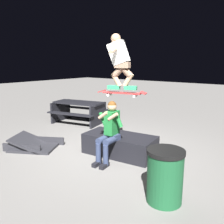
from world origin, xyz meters
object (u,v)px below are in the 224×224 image
at_px(trash_bin, 165,176).
at_px(kicker_ramp, 35,145).
at_px(skateboard, 122,93).
at_px(picnic_table_back, 79,109).
at_px(skater_airborne, 120,59).
at_px(ledge_box_main, 120,145).
at_px(person_sitting_on_ledge, 109,129).

bearing_deg(trash_bin, kicker_ramp, -2.13).
height_order(skateboard, picnic_table_back, skateboard).
bearing_deg(skater_airborne, trash_bin, 149.84).
xyz_separation_m(ledge_box_main, skateboard, (-0.21, 0.22, 1.24)).
bearing_deg(picnic_table_back, trash_bin, 150.19).
xyz_separation_m(ledge_box_main, picnic_table_back, (2.88, -1.49, 0.27)).
height_order(picnic_table_back, trash_bin, trash_bin).
bearing_deg(person_sitting_on_ledge, skater_airborne, -118.40).
distance_m(skateboard, kicker_ramp, 2.66).
bearing_deg(skateboard, trash_bin, 148.40).
height_order(kicker_ramp, picnic_table_back, picnic_table_back).
relative_size(ledge_box_main, person_sitting_on_ledge, 1.26).
relative_size(ledge_box_main, skater_airborne, 1.46).
distance_m(ledge_box_main, kicker_ramp, 2.15).
height_order(person_sitting_on_ledge, trash_bin, person_sitting_on_ledge).
bearing_deg(picnic_table_back, person_sitting_on_ledge, 146.64).
height_order(ledge_box_main, skateboard, skateboard).
distance_m(person_sitting_on_ledge, kicker_ramp, 2.14).
relative_size(person_sitting_on_ledge, skater_airborne, 1.16).
height_order(person_sitting_on_ledge, kicker_ramp, person_sitting_on_ledge).
xyz_separation_m(ledge_box_main, kicker_ramp, (1.91, 0.98, -0.17)).
bearing_deg(picnic_table_back, kicker_ramp, 111.48).
bearing_deg(person_sitting_on_ledge, kicker_ramp, 15.51).
relative_size(skater_airborne, trash_bin, 1.34).
relative_size(ledge_box_main, picnic_table_back, 0.83).
bearing_deg(trash_bin, picnic_table_back, -29.81).
distance_m(kicker_ramp, picnic_table_back, 2.70).
bearing_deg(skateboard, ledge_box_main, -45.87).
relative_size(person_sitting_on_ledge, skateboard, 1.26).
bearing_deg(skater_airborne, kicker_ramp, 19.79).
bearing_deg(trash_bin, ledge_box_main, -33.74).
bearing_deg(ledge_box_main, skater_airborne, 123.76).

